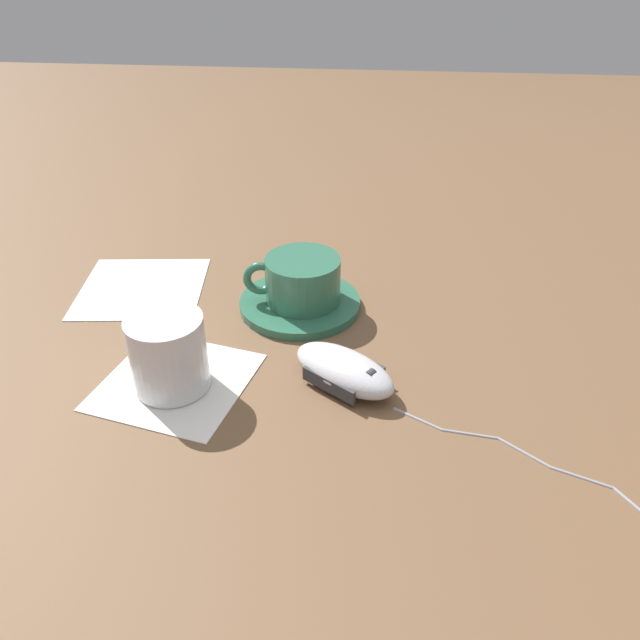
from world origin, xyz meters
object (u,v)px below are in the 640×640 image
Objects in this scene: coffee_cup at (301,280)px; drinking_glass at (168,353)px; computer_mouse at (344,370)px; saucer at (300,303)px.

coffee_cup is 1.47× the size of drinking_glass.
coffee_cup reaches higher than computer_mouse.
drinking_glass is at bearing 55.44° from coffee_cup.
drinking_glass reaches higher than coffee_cup.
drinking_glass reaches higher than saucer.
coffee_cup is at bearing -66.53° from computer_mouse.
drinking_glass is (0.11, 0.17, 0.00)m from coffee_cup.
coffee_cup is 0.16m from computer_mouse.
computer_mouse is at bearing 114.25° from saucer.
drinking_glass reaches higher than computer_mouse.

